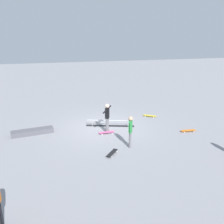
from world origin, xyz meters
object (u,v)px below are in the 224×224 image
Objects in this scene: skater_main at (107,116)px; skateboard_main at (107,132)px; loose_skateboard_black at (112,153)px; skate_ledge at (32,132)px; bystander_green_shirt at (130,130)px; loose_skateboard_orange at (188,130)px; loose_skateboard_yellow at (150,116)px; grind_rail at (110,123)px.

skater_main is 1.95× the size of skateboard_main.
skate_ledge is at bearing 87.30° from loose_skateboard_black.
bystander_green_shirt is (-0.66, 1.94, -0.06)m from skater_main.
loose_skateboard_orange is (-8.12, 1.60, -0.05)m from skate_ledge.
skateboard_main is at bearing 172.48° from loose_skateboard_orange.
loose_skateboard_yellow is (-3.45, -4.25, 0.00)m from loose_skateboard_black.
skater_main is at bearing 170.22° from skate_ledge.
grind_rail reaches higher than loose_skateboard_black.
loose_skateboard_black is at bearing 81.33° from skateboard_main.
loose_skateboard_black is (0.66, 3.32, -0.08)m from grind_rail.
grind_rail is 2.94m from loose_skateboard_yellow.
skateboard_main is 2.31m from loose_skateboard_black.
loose_skateboard_black is at bearing -96.42° from loose_skateboard_yellow.
loose_skateboard_orange is (-4.32, 0.78, 0.00)m from skateboard_main.
grind_rail is 3.32× the size of loose_skateboard_orange.
bystander_green_shirt is (-0.32, 2.80, 0.71)m from grind_rail.
skateboard_main is 1.03× the size of loose_skateboard_yellow.
skate_ledge is at bearing -101.20° from bystander_green_shirt.
bystander_green_shirt is at bearing -23.47° from loose_skateboard_black.
skate_ledge is 1.35× the size of skater_main.
loose_skateboard_yellow is at bearing 165.22° from bystander_green_shirt.
skate_ledge reaches higher than loose_skateboard_yellow.
bystander_green_shirt is at bearing -90.82° from loose_skateboard_yellow.
skateboard_main is at bearing 32.55° from loose_skateboard_black.
loose_skateboard_orange is (-3.58, -1.00, -0.78)m from bystander_green_shirt.
skater_main reaches higher than loose_skateboard_black.
grind_rail is at bearing -177.40° from skate_ledge.
skate_ledge is 5.28m from bystander_green_shirt.
loose_skateboard_black is (0.98, 0.52, -0.78)m from bystander_green_shirt.
skate_ledge is 4.73m from loose_skateboard_black.
loose_skateboard_orange is (-4.56, -1.52, 0.00)m from loose_skateboard_black.
skateboard_main is 1.08× the size of loose_skateboard_black.
grind_rail is 3.38m from loose_skateboard_black.
skateboard_main is 4.39m from loose_skateboard_orange.
bystander_green_shirt reaches higher than grind_rail.
loose_skateboard_black is (0.25, 2.30, 0.00)m from skateboard_main.
skater_main is 1.95× the size of loose_skateboard_orange.
bystander_green_shirt is at bearing 112.85° from grind_rail.
loose_skateboard_orange is at bearing 167.20° from skateboard_main.
skater_main reaches higher than skate_ledge.
bystander_green_shirt is (-0.74, 1.78, 0.78)m from skateboard_main.
skateboard_main is 0.53× the size of bystander_green_shirt.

